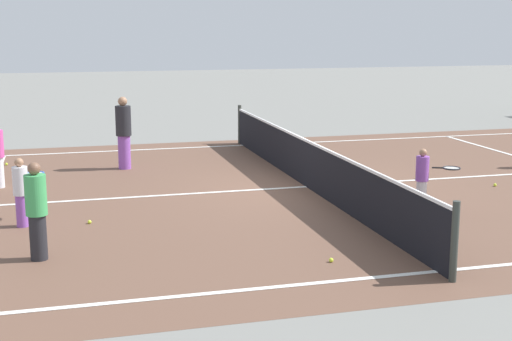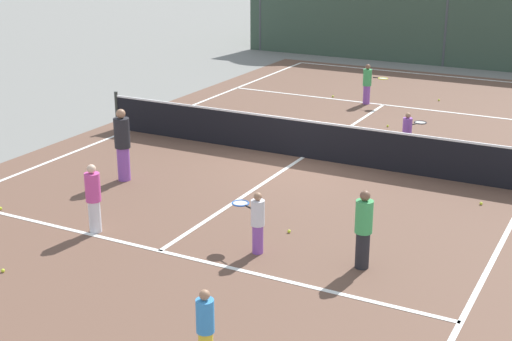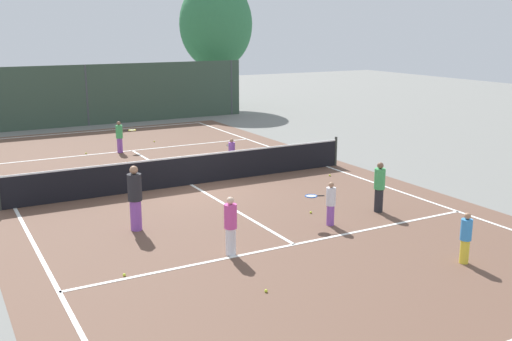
{
  "view_description": "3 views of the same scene",
  "coord_description": "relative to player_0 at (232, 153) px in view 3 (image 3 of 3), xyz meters",
  "views": [
    {
      "loc": [
        13.99,
        -4.87,
        3.34
      ],
      "look_at": [
        0.93,
        -1.36,
        0.61
      ],
      "focal_mm": 50.69,
      "sensor_mm": 36.0,
      "label": 1
    },
    {
      "loc": [
        7.38,
        -16.64,
        5.81
      ],
      "look_at": [
        0.3,
        -3.16,
        0.64
      ],
      "focal_mm": 52.36,
      "sensor_mm": 36.0,
      "label": 2
    },
    {
      "loc": [
        -7.33,
        -17.82,
        5.11
      ],
      "look_at": [
        1.21,
        -2.29,
        0.83
      ],
      "focal_mm": 41.86,
      "sensor_mm": 36.0,
      "label": 3
    }
  ],
  "objects": [
    {
      "name": "court_surface",
      "position": [
        -2.26,
        -1.49,
        -0.59
      ],
      "size": [
        13.0,
        25.0,
        0.01
      ],
      "color": "brown",
      "rests_on": "ground_plane"
    },
    {
      "name": "tennis_ball_2",
      "position": [
        -4.15,
        5.16,
        -0.56
      ],
      "size": [
        0.07,
        0.07,
        0.07
      ],
      "primitive_type": "sphere",
      "color": "#CCE533",
      "rests_on": "ground_plane"
    },
    {
      "name": "tennis_ball_1",
      "position": [
        -7.49,
        0.48,
        -0.56
      ],
      "size": [
        0.07,
        0.07,
        0.07
      ],
      "primitive_type": "sphere",
      "color": "#CCE533",
      "rests_on": "ground_plane"
    },
    {
      "name": "player_2",
      "position": [
        -0.67,
        -7.09,
        0.03
      ],
      "size": [
        0.82,
        0.57,
        1.18
      ],
      "color": "purple",
      "rests_on": "ground_plane"
    },
    {
      "name": "tennis_ball_6",
      "position": [
        -2.38,
        1.1,
        -0.56
      ],
      "size": [
        0.07,
        0.07,
        0.07
      ],
      "primitive_type": "sphere",
      "color": "#CCE533",
      "rests_on": "ground_plane"
    },
    {
      "name": "tennis_ball_7",
      "position": [
        -6.4,
        -7.74,
        -0.56
      ],
      "size": [
        0.07,
        0.07,
        0.07
      ],
      "primitive_type": "sphere",
      "color": "#CCE533",
      "rests_on": "ground_plane"
    },
    {
      "name": "player_3",
      "position": [
        -2.8,
        4.79,
        0.1
      ],
      "size": [
        0.85,
        0.35,
        1.32
      ],
      "color": "purple",
      "rests_on": "ground_plane"
    },
    {
      "name": "tennis_ball_3",
      "position": [
        -0.8,
        6.31,
        -0.56
      ],
      "size": [
        0.07,
        0.07,
        0.07
      ],
      "primitive_type": "sphere",
      "color": "#CCE533",
      "rests_on": "ground_plane"
    },
    {
      "name": "tennis_ball_5",
      "position": [
        -4.17,
        -9.86,
        -0.56
      ],
      "size": [
        0.07,
        0.07,
        0.07
      ],
      "primitive_type": "sphere",
      "color": "#CCE533",
      "rests_on": "ground_plane"
    },
    {
      "name": "tennis_ball_4",
      "position": [
        0.62,
        -1.25,
        -0.56
      ],
      "size": [
        0.07,
        0.07,
        0.07
      ],
      "primitive_type": "sphere",
      "color": "#CCE533",
      "rests_on": "ground_plane"
    },
    {
      "name": "player_6",
      "position": [
        0.43,
        -10.67,
        0.01
      ],
      "size": [
        0.25,
        0.25,
        1.17
      ],
      "color": "yellow",
      "rests_on": "ground_plane"
    },
    {
      "name": "tennis_ball_8",
      "position": [
        -0.52,
        -6.01,
        -0.56
      ],
      "size": [
        0.07,
        0.07,
        0.07
      ],
      "primitive_type": "sphere",
      "color": "#CCE533",
      "rests_on": "ground_plane"
    },
    {
      "name": "player_1",
      "position": [
        -5.25,
        -5.0,
        0.28
      ],
      "size": [
        0.36,
        0.36,
        1.7
      ],
      "color": "purple",
      "rests_on": "ground_plane"
    },
    {
      "name": "player_4",
      "position": [
        1.26,
        -6.79,
        0.15
      ],
      "size": [
        0.31,
        0.31,
        1.44
      ],
      "color": "#232328",
      "rests_on": "ground_plane"
    },
    {
      "name": "player_5",
      "position": [
        -3.88,
        -7.72,
        0.12
      ],
      "size": [
        0.3,
        0.3,
        1.38
      ],
      "color": "silver",
      "rests_on": "ground_plane"
    },
    {
      "name": "tennis_ball_0",
      "position": [
        -1.28,
        2.36,
        -0.56
      ],
      "size": [
        0.07,
        0.07,
        0.07
      ],
      "primitive_type": "sphere",
      "color": "#CCE533",
      "rests_on": "ground_plane"
    },
    {
      "name": "player_0",
      "position": [
        0.0,
        0.0,
        0.0
      ],
      "size": [
        0.54,
        0.82,
        1.12
      ],
      "color": "silver",
      "rests_on": "ground_plane"
    },
    {
      "name": "ground_plane",
      "position": [
        -2.26,
        -1.49,
        -0.59
      ],
      "size": [
        80.0,
        80.0,
        0.0
      ],
      "primitive_type": "plane",
      "color": "slate"
    },
    {
      "name": "perimeter_fence",
      "position": [
        -2.26,
        12.51,
        1.01
      ],
      "size": [
        18.0,
        0.12,
        3.2
      ],
      "color": "#384C3D",
      "rests_on": "ground_plane"
    },
    {
      "name": "tennis_ball_9",
      "position": [
        2.47,
        -2.75,
        -0.56
      ],
      "size": [
        0.07,
        0.07,
        0.07
      ],
      "primitive_type": "sphere",
      "color": "#CCE533",
      "rests_on": "ground_plane"
    },
    {
      "name": "tree_0",
      "position": [
        6.72,
        15.54,
        4.67
      ],
      "size": [
        4.65,
        4.12,
        8.07
      ],
      "color": "brown",
      "rests_on": "ground_plane"
    },
    {
      "name": "tennis_net",
      "position": [
        -2.26,
        -1.49,
        -0.08
      ],
      "size": [
        11.9,
        0.1,
        1.1
      ],
      "color": "#333833",
      "rests_on": "ground_plane"
    }
  ]
}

